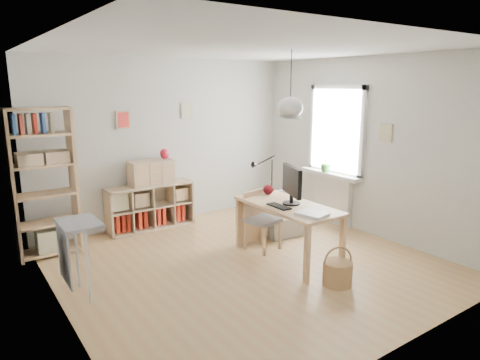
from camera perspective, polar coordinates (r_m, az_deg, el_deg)
ground at (r=5.69m, az=0.91°, el=-11.06°), size 4.50×4.50×0.00m
room_shell at (r=5.44m, az=6.71°, el=9.56°), size 4.50×4.50×4.50m
window_unit at (r=7.18m, az=12.76°, el=6.47°), size 0.07×1.16×1.46m
radiator at (r=7.36m, az=12.13°, el=-2.47°), size 0.10×0.80×0.80m
windowsill at (r=7.23m, az=12.02°, el=0.76°), size 0.22×1.20×0.06m
desk at (r=5.67m, az=6.36°, el=-4.13°), size 0.70×1.50×0.75m
cube_shelf at (r=7.09m, az=-12.12°, el=-3.90°), size 1.40×0.38×0.72m
tall_bookshelf at (r=6.22m, az=-24.80°, el=0.37°), size 0.80×0.38×2.00m
side_table at (r=4.96m, az=-21.29°, el=-7.33°), size 0.40×0.55×0.85m
chair at (r=6.03m, az=2.67°, el=-4.89°), size 0.47×0.47×0.82m
wicker_basket at (r=5.21m, az=12.87°, el=-11.90°), size 0.34×0.34×0.47m
storage_chest at (r=6.71m, az=5.48°, el=-5.43°), size 0.67×0.74×0.64m
monitor at (r=5.59m, az=6.93°, el=-0.42°), size 0.26×0.56×0.50m
keyboard at (r=5.51m, az=5.21°, el=-3.51°), size 0.14×0.36×0.02m
task_lamp at (r=6.04m, az=2.96°, el=1.24°), size 0.47×0.17×0.50m
yarn_ball at (r=6.09m, az=3.78°, el=-1.28°), size 0.15×0.15×0.15m
paper_tray at (r=5.21m, az=9.60°, el=-4.49°), size 0.34×0.39×0.03m
drawer_chest at (r=6.93m, az=-11.78°, el=0.98°), size 0.69×0.32×0.39m
red_vase at (r=6.98m, az=-10.04°, el=3.47°), size 0.14×0.14×0.17m
potted_plant at (r=7.25m, az=11.35°, el=2.28°), size 0.34×0.32×0.30m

